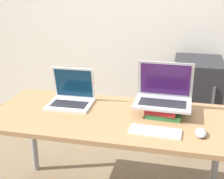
# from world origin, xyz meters

# --- Properties ---
(desk) EXTENTS (1.56, 0.70, 0.71)m
(desk) POSITION_xyz_m (0.00, 0.35, 0.63)
(desk) COLOR #9E754C
(desk) RESTS_ON ground_plane
(laptop_left) EXTENTS (0.31, 0.25, 0.25)m
(laptop_left) POSITION_xyz_m (-0.31, 0.48, 0.76)
(laptop_left) COLOR silver
(laptop_left) RESTS_ON desk
(book_stack) EXTENTS (0.23, 0.25, 0.07)m
(book_stack) POSITION_xyz_m (0.33, 0.45, 0.74)
(book_stack) COLOR #33753D
(book_stack) RESTS_ON desk
(laptop_on_books) EXTENTS (0.37, 0.26, 0.26)m
(laptop_on_books) POSITION_xyz_m (0.33, 0.48, 0.83)
(laptop_on_books) COLOR #B2B2B7
(laptop_on_books) RESTS_ON book_stack
(wireless_keyboard) EXTENTS (0.30, 0.13, 0.01)m
(wireless_keyboard) POSITION_xyz_m (0.31, 0.18, 0.71)
(wireless_keyboard) COLOR white
(wireless_keyboard) RESTS_ON desk
(mouse) EXTENTS (0.06, 0.11, 0.03)m
(mouse) POSITION_xyz_m (0.56, 0.20, 0.72)
(mouse) COLOR #B2B2B7
(mouse) RESTS_ON desk
(mini_fridge) EXTENTS (0.45, 0.58, 0.81)m
(mini_fridge) POSITION_xyz_m (0.59, 1.55, 0.41)
(mini_fridge) COLOR #232328
(mini_fridge) RESTS_ON ground_plane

